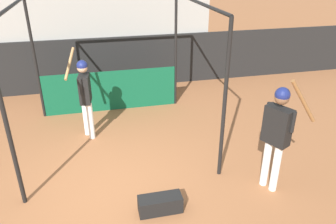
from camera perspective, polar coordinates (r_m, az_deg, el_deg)
name	(u,v)px	position (r m, az deg, el deg)	size (l,w,h in m)	color
ground_plane	(111,192)	(5.98, -9.87, -13.57)	(60.00, 60.00, 0.00)	#935B38
outfield_wall	(96,64)	(10.17, -12.38, 8.14)	(24.00, 0.12, 1.55)	black
bleacher_section	(93,34)	(11.23, -12.93, 13.12)	(7.05, 2.40, 2.83)	#9E9E99
batting_cage	(111,73)	(7.81, -9.85, 6.71)	(3.53, 3.42, 2.94)	black
player_batter	(85,92)	(7.27, -14.30, 3.41)	(0.53, 0.90, 1.92)	white
player_waiting	(277,129)	(5.65, 18.51, -2.90)	(0.62, 0.63, 2.15)	white
equipment_bag	(160,204)	(5.45, -1.37, -15.73)	(0.70, 0.28, 0.28)	black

